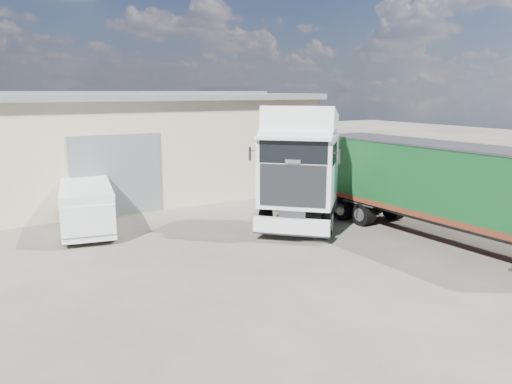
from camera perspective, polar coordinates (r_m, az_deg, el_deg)
ground at (r=15.01m, az=2.59°, el=-9.80°), size 120.00×120.00×0.00m
warehouse at (r=27.89m, az=-26.93°, el=4.52°), size 30.60×12.60×5.42m
brick_boundary_wall at (r=26.41m, az=16.63°, el=1.87°), size 0.35×26.00×2.50m
tractor_unit at (r=20.16m, az=5.27°, el=1.79°), size 6.99×7.07×4.91m
box_trailer at (r=19.41m, az=20.39°, el=1.09°), size 2.66×10.84×3.58m
panel_van at (r=20.40m, az=-18.76°, el=-1.82°), size 2.65×4.82×1.86m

